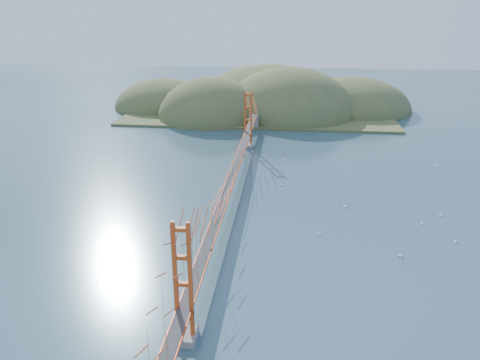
# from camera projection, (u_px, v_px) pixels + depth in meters

# --- Properties ---
(ground) EXTENTS (320.00, 320.00, 0.00)m
(ground) POSITION_uv_depth(u_px,v_px,m) (229.00, 205.00, 69.79)
(ground) COLOR #2D4B5A
(ground) RESTS_ON ground
(bridge) EXTENTS (2.20, 94.40, 12.00)m
(bridge) POSITION_uv_depth(u_px,v_px,m) (229.00, 160.00, 67.47)
(bridge) COLOR gray
(bridge) RESTS_ON ground
(far_headlands) EXTENTS (84.00, 58.00, 25.00)m
(far_headlands) POSITION_uv_depth(u_px,v_px,m) (268.00, 109.00, 133.23)
(far_headlands) COLOR brown
(far_headlands) RESTS_ON ground
(sailboat_5) EXTENTS (0.50, 0.57, 0.65)m
(sailboat_5) POSITION_uv_depth(u_px,v_px,m) (441.00, 214.00, 66.32)
(sailboat_5) COLOR white
(sailboat_5) RESTS_ON ground
(sailboat_15) EXTENTS (0.61, 0.61, 0.68)m
(sailboat_15) POSITION_uv_depth(u_px,v_px,m) (395.00, 147.00, 97.40)
(sailboat_15) COLOR white
(sailboat_15) RESTS_ON ground
(sailboat_1) EXTENTS (0.62, 0.62, 0.70)m
(sailboat_1) POSITION_uv_depth(u_px,v_px,m) (345.00, 206.00, 69.13)
(sailboat_1) COLOR white
(sailboat_1) RESTS_ON ground
(sailboat_16) EXTENTS (0.54, 0.54, 0.57)m
(sailboat_16) POSITION_uv_depth(u_px,v_px,m) (345.00, 175.00, 81.54)
(sailboat_16) COLOR white
(sailboat_16) RESTS_ON ground
(sailboat_2) EXTENTS (0.66, 0.66, 0.70)m
(sailboat_2) POSITION_uv_depth(u_px,v_px,m) (400.00, 255.00, 55.61)
(sailboat_2) COLOR white
(sailboat_2) RESTS_ON ground
(sailboat_7) EXTENTS (0.61, 0.51, 0.71)m
(sailboat_7) POSITION_uv_depth(u_px,v_px,m) (408.00, 147.00, 97.32)
(sailboat_7) COLOR white
(sailboat_7) RESTS_ON ground
(sailboat_0) EXTENTS (0.50, 0.52, 0.59)m
(sailboat_0) POSITION_uv_depth(u_px,v_px,m) (422.00, 223.00, 63.87)
(sailboat_0) COLOR white
(sailboat_0) RESTS_ON ground
(sailboat_12) EXTENTS (0.59, 0.55, 0.66)m
(sailboat_12) POSITION_uv_depth(u_px,v_px,m) (285.00, 159.00, 89.72)
(sailboat_12) COLOR white
(sailboat_12) RESTS_ON ground
(sailboat_6) EXTENTS (0.53, 0.53, 0.56)m
(sailboat_6) POSITION_uv_depth(u_px,v_px,m) (319.00, 233.00, 60.87)
(sailboat_6) COLOR white
(sailboat_6) RESTS_ON ground
(sailboat_17) EXTENTS (0.62, 0.52, 0.71)m
(sailboat_17) POSITION_uv_depth(u_px,v_px,m) (437.00, 166.00, 86.03)
(sailboat_17) COLOR white
(sailboat_17) RESTS_ON ground
(sailboat_3) EXTENTS (0.55, 0.55, 0.59)m
(sailboat_3) POSITION_uv_depth(u_px,v_px,m) (281.00, 184.00, 77.33)
(sailboat_3) COLOR white
(sailboat_3) RESTS_ON ground
(sailboat_14) EXTENTS (0.61, 0.61, 0.66)m
(sailboat_14) POSITION_uv_depth(u_px,v_px,m) (455.00, 241.00, 58.91)
(sailboat_14) COLOR white
(sailboat_14) RESTS_ON ground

